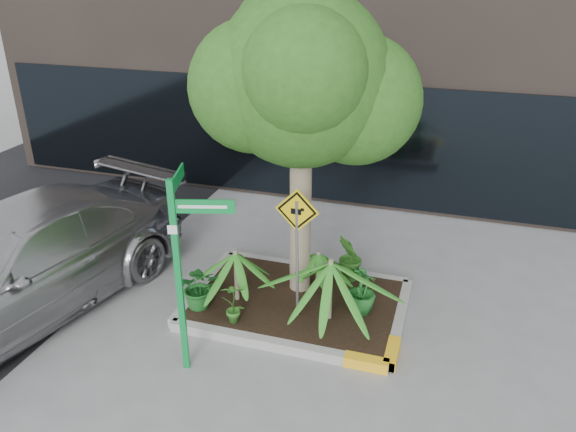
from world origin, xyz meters
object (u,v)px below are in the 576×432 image
(cattle_sign, at_px, (297,233))
(street_sign_post, at_px, (182,256))
(tree, at_px, (302,79))
(parked_car, at_px, (18,264))

(cattle_sign, bearing_deg, street_sign_post, -129.11)
(street_sign_post, distance_m, cattle_sign, 1.69)
(tree, height_order, cattle_sign, tree)
(parked_car, relative_size, cattle_sign, 2.75)
(tree, bearing_deg, parked_car, -156.61)
(parked_car, xyz_separation_m, cattle_sign, (4.13, 0.86, 0.72))
(street_sign_post, bearing_deg, parked_car, 156.34)
(tree, height_order, street_sign_post, tree)
(tree, distance_m, street_sign_post, 2.94)
(street_sign_post, bearing_deg, cattle_sign, 33.04)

